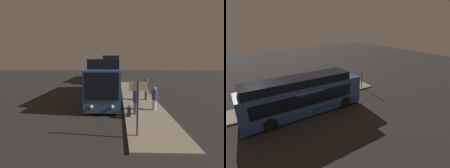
{
  "view_description": "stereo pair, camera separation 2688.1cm",
  "coord_description": "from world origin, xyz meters",
  "views": [
    {
      "loc": [
        16.16,
        1.13,
        3.64
      ],
      "look_at": [
        4.02,
        0.75,
        1.88
      ],
      "focal_mm": 28.0,
      "sensor_mm": 36.0,
      "label": 1
    },
    {
      "loc": [
        -5.71,
        -13.78,
        8.3
      ],
      "look_at": [
        4.02,
        0.75,
        1.88
      ],
      "focal_mm": 28.0,
      "sensor_mm": 36.0,
      "label": 2
    }
  ],
  "objects": [
    {
      "name": "ground",
      "position": [
        0.0,
        0.0,
        0.0
      ],
      "size": [
        80.0,
        80.0,
        0.0
      ],
      "primitive_type": "plane",
      "color": "#2B2826"
    },
    {
      "name": "platform",
      "position": [
        0.0,
        3.02,
        0.07
      ],
      "size": [
        20.0,
        2.84,
        0.13
      ],
      "color": "gray",
      "rests_on": "ground"
    },
    {
      "name": "bus_lead",
      "position": [
        -0.18,
        0.15,
        1.65
      ],
      "size": [
        11.38,
        2.71,
        3.61
      ],
      "color": "#33518C",
      "rests_on": "ground"
    },
    {
      "name": "bus_second",
      "position": [
        -13.96,
        0.15,
        1.82
      ],
      "size": [
        12.11,
        2.88,
        4.1
      ],
      "color": "beige",
      "rests_on": "ground"
    },
    {
      "name": "passenger_boarding",
      "position": [
        4.4,
        3.69,
        0.99
      ],
      "size": [
        0.54,
        0.65,
        1.61
      ],
      "rotation": [
        0.0,
        0.0,
        0.43
      ],
      "color": "silver",
      "rests_on": "platform"
    },
    {
      "name": "passenger_waiting",
      "position": [
        5.33,
        2.31,
        1.1
      ],
      "size": [
        0.44,
        0.44,
        1.79
      ],
      "rotation": [
        0.0,
        0.0,
        0.11
      ],
      "color": "gray",
      "rests_on": "platform"
    },
    {
      "name": "passenger_with_bags",
      "position": [
        1.38,
        3.61,
        1.1
      ],
      "size": [
        0.61,
        0.44,
        1.8
      ],
      "rotation": [
        0.0,
        0.0,
        -1.5
      ],
      "color": "#6B604C",
      "rests_on": "platform"
    },
    {
      "name": "suitcase",
      "position": [
        5.75,
        1.85,
        0.42
      ],
      "size": [
        0.35,
        0.2,
        0.81
      ],
      "color": "black",
      "rests_on": "platform"
    },
    {
      "name": "sign_post",
      "position": [
        8.52,
        2.05,
        1.75
      ],
      "size": [
        0.1,
        0.82,
        2.54
      ],
      "color": "#4C4C51",
      "rests_on": "platform"
    }
  ]
}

